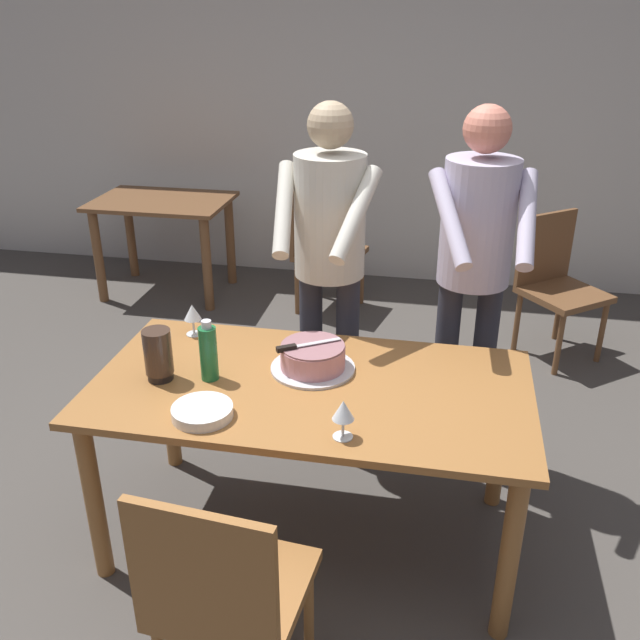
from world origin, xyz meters
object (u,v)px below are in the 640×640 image
at_px(wine_glass_far, 192,313).
at_px(person_standing_beside, 475,256).
at_px(cake_on_platter, 313,358).
at_px(cake_knife, 296,347).
at_px(chair_near_side, 224,592).
at_px(background_table, 164,220).
at_px(plate_stack, 202,412).
at_px(hurricane_lamp, 158,355).
at_px(background_chair_0, 320,244).
at_px(wine_glass_near, 343,411).
at_px(main_dining_table, 311,407).
at_px(background_chair_2, 556,281).
at_px(water_bottle, 208,352).
at_px(person_cutting_cake, 329,249).

relative_size(wine_glass_far, person_standing_beside, 0.08).
distance_m(cake_on_platter, wine_glass_far, 0.62).
xyz_separation_m(cake_knife, chair_near_side, (-0.02, -0.90, -0.37)).
height_order(person_standing_beside, background_table, person_standing_beside).
bearing_deg(plate_stack, hurricane_lamp, 138.48).
xyz_separation_m(chair_near_side, background_chair_0, (-0.33, 3.21, 0.00)).
bearing_deg(cake_knife, wine_glass_near, -57.73).
height_order(cake_on_platter, hurricane_lamp, hurricane_lamp).
bearing_deg(wine_glass_far, background_table, 116.33).
distance_m(main_dining_table, wine_glass_far, 0.71).
height_order(wine_glass_near, background_chair_2, background_chair_2).
distance_m(wine_glass_far, water_bottle, 0.41).
relative_size(chair_near_side, background_chair_0, 1.00).
relative_size(wine_glass_near, hurricane_lamp, 0.69).
distance_m(wine_glass_far, background_table, 2.40).
bearing_deg(water_bottle, cake_on_platter, 21.35).
bearing_deg(person_standing_beside, wine_glass_far, -163.24).
height_order(water_bottle, background_chair_0, water_bottle).
height_order(main_dining_table, person_standing_beside, person_standing_beside).
height_order(hurricane_lamp, person_cutting_cake, person_cutting_cake).
xyz_separation_m(water_bottle, background_table, (-1.26, 2.49, -0.29)).
bearing_deg(background_chair_0, hurricane_lamp, -93.65).
bearing_deg(cake_knife, background_chair_0, 98.67).
xyz_separation_m(background_table, background_chair_0, (1.22, -0.07, -0.09)).
bearing_deg(hurricane_lamp, person_standing_beside, 32.64).
xyz_separation_m(plate_stack, background_chair_0, (-0.10, 2.69, -0.28)).
distance_m(main_dining_table, background_chair_0, 2.43).
bearing_deg(background_chair_0, background_chair_2, -14.64).
distance_m(main_dining_table, hurricane_lamp, 0.63).
relative_size(water_bottle, hurricane_lamp, 1.19).
relative_size(main_dining_table, cake_on_platter, 4.99).
bearing_deg(background_chair_0, cake_knife, -81.33).
relative_size(main_dining_table, wine_glass_far, 11.78).
relative_size(chair_near_side, background_table, 0.90).
height_order(chair_near_side, background_table, chair_near_side).
height_order(water_bottle, person_cutting_cake, person_cutting_cake).
distance_m(hurricane_lamp, chair_near_side, 0.97).
distance_m(cake_knife, plate_stack, 0.46).
xyz_separation_m(main_dining_table, person_cutting_cake, (-0.05, 0.66, 0.43)).
distance_m(cake_knife, wine_glass_near, 0.48).
bearing_deg(cake_knife, background_chair_2, 56.83).
height_order(main_dining_table, wine_glass_far, wine_glass_far).
xyz_separation_m(cake_knife, wine_glass_near, (0.26, -0.41, -0.01)).
height_order(wine_glass_near, person_standing_beside, person_standing_beside).
xyz_separation_m(plate_stack, wine_glass_far, (-0.26, 0.62, 0.08)).
xyz_separation_m(main_dining_table, water_bottle, (-0.40, -0.03, 0.22)).
height_order(person_cutting_cake, background_table, person_cutting_cake).
bearing_deg(background_chair_2, background_table, 170.26).
xyz_separation_m(person_cutting_cake, person_standing_beside, (0.65, 0.03, 0.00)).
bearing_deg(hurricane_lamp, person_cutting_cake, 53.64).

